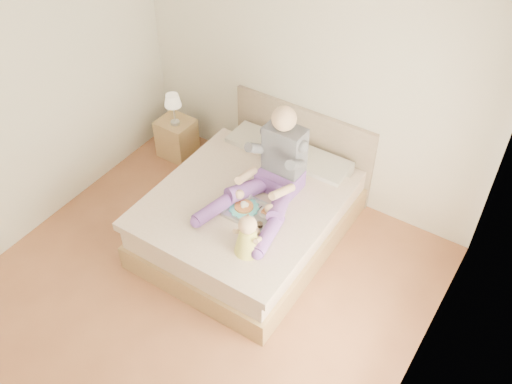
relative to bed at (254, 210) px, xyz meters
The scene contains 7 objects.
room 1.61m from the bed, 85.70° to the right, with size 4.02×4.22×2.71m.
bed is the anchor object (origin of this frame).
nightstand 1.62m from the bed, 158.36° to the left, with size 0.41×0.37×0.50m.
lamp 1.64m from the bed, 159.14° to the left, with size 0.20×0.20×0.40m.
adult 0.61m from the bed, 10.04° to the left, with size 0.81×1.15×0.96m.
tray 0.47m from the bed, 58.69° to the right, with size 0.47×0.37×0.13m.
baby 0.92m from the bed, 59.93° to the right, with size 0.27×0.37×0.41m.
Camera 1 is at (2.31, -2.41, 4.44)m, focal length 40.00 mm.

